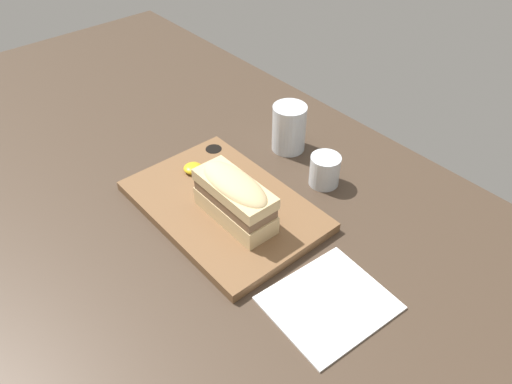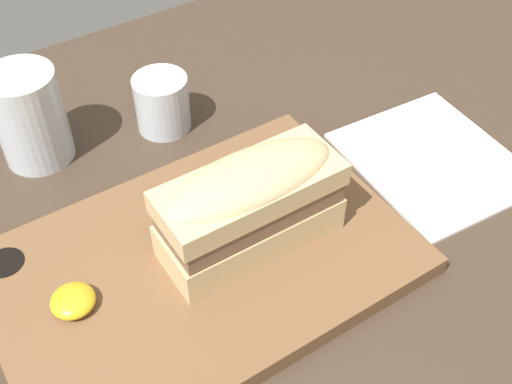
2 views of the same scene
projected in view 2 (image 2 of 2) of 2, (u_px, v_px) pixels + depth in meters
The scene contains 7 objects.
dining_table at pixel (173, 313), 57.87cm from camera, with size 191.36×93.08×2.00cm.
serving_board at pixel (200, 263), 59.39cm from camera, with size 37.62×25.38×2.01cm.
sandwich at pixel (250, 202), 56.36cm from camera, with size 16.67×6.96×9.62cm.
mustard_dollop at pixel (73, 301), 54.34cm from camera, with size 3.88×3.88×1.55cm.
water_glass at pixel (31, 122), 68.14cm from camera, with size 7.49×7.49×10.69cm.
wine_glass at pixel (162, 105), 72.89cm from camera, with size 6.22×6.22×6.55cm.
napkin at pixel (433, 160), 70.50cm from camera, with size 17.61×19.81×0.40cm.
Camera 2 is at (-11.68, -31.61, 49.89)cm, focal length 45.00 mm.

